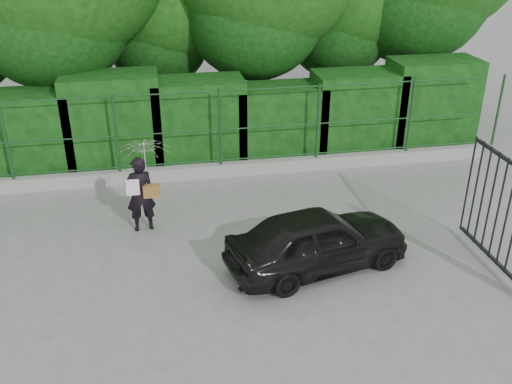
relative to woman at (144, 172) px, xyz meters
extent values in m
plane|color=gray|center=(1.31, -2.31, -1.20)|extent=(80.00, 80.00, 0.00)
cube|color=#9E9E99|center=(1.31, 2.19, -1.05)|extent=(14.00, 0.25, 0.30)
cylinder|color=#193F1D|center=(-2.89, 2.19, 0.00)|extent=(0.06, 0.06, 1.80)
cylinder|color=#193F1D|center=(-0.59, 2.19, 0.00)|extent=(0.06, 0.06, 1.80)
cylinder|color=#193F1D|center=(1.71, 2.19, 0.00)|extent=(0.06, 0.06, 1.80)
cylinder|color=#193F1D|center=(4.01, 2.19, 0.00)|extent=(0.06, 0.06, 1.80)
cylinder|color=#193F1D|center=(6.31, 2.19, 0.00)|extent=(0.06, 0.06, 1.80)
cylinder|color=#193F1D|center=(8.61, 2.19, 0.00)|extent=(0.06, 0.06, 1.80)
cylinder|color=#193F1D|center=(1.31, 2.19, -0.80)|extent=(13.60, 0.03, 0.03)
cylinder|color=#193F1D|center=(1.31, 2.19, -0.05)|extent=(13.60, 0.03, 0.03)
cylinder|color=#193F1D|center=(1.31, 2.19, 0.85)|extent=(13.60, 0.03, 0.03)
cube|color=black|center=(-2.69, 3.19, -0.22)|extent=(2.20, 1.20, 1.95)
cube|color=black|center=(-0.69, 3.19, -0.05)|extent=(2.20, 1.20, 2.29)
cube|color=black|center=(1.31, 3.19, -0.16)|extent=(2.20, 1.20, 2.07)
cube|color=black|center=(3.31, 3.19, -0.29)|extent=(2.20, 1.20, 1.81)
cube|color=black|center=(5.31, 3.19, -0.17)|extent=(2.20, 1.20, 2.05)
cube|color=black|center=(7.31, 3.19, -0.05)|extent=(2.20, 1.20, 2.29)
cylinder|color=black|center=(-1.69, 4.89, 1.05)|extent=(0.36, 0.36, 4.50)
cylinder|color=black|center=(0.81, 6.19, 0.43)|extent=(0.36, 0.36, 3.25)
cylinder|color=black|center=(3.31, 5.19, 0.93)|extent=(0.36, 0.36, 4.25)
cylinder|color=black|center=(5.81, 5.89, 0.55)|extent=(0.36, 0.36, 3.50)
cylinder|color=black|center=(7.81, 5.49, 1.18)|extent=(0.36, 0.36, 4.75)
cube|color=black|center=(5.91, -2.36, -1.05)|extent=(0.05, 2.00, 0.06)
cube|color=black|center=(5.91, -2.36, 0.75)|extent=(0.05, 2.00, 0.06)
cylinder|color=black|center=(5.91, -2.56, -0.15)|extent=(0.04, 0.04, 1.90)
cylinder|color=black|center=(5.91, -2.31, -0.15)|extent=(0.04, 0.04, 1.90)
cylinder|color=black|center=(5.91, -2.06, -0.15)|extent=(0.04, 0.04, 1.90)
cylinder|color=black|center=(5.91, -1.81, -0.15)|extent=(0.04, 0.04, 1.90)
cylinder|color=black|center=(5.91, -1.56, -0.15)|extent=(0.04, 0.04, 1.90)
cylinder|color=black|center=(5.91, -1.31, -0.15)|extent=(0.04, 0.04, 1.90)
imported|color=black|center=(-0.11, -0.04, -0.43)|extent=(0.60, 0.44, 1.53)
imported|color=silver|center=(0.04, 0.01, 0.16)|extent=(0.97, 0.99, 0.89)
cube|color=brown|center=(0.11, -0.12, -0.35)|extent=(0.32, 0.15, 0.24)
cube|color=white|center=(-0.23, -0.16, -0.23)|extent=(0.25, 0.02, 0.32)
imported|color=black|center=(2.87, -1.91, -0.65)|extent=(3.41, 2.00, 1.09)
camera|label=1|loc=(0.32, -9.99, 4.40)|focal=40.00mm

